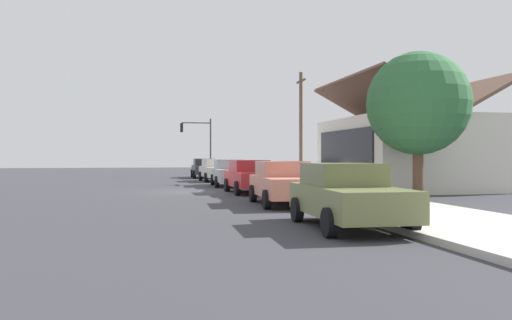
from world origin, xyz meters
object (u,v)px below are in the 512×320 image
Objects in this scene: car_ivory at (216,170)px; shade_tree at (418,104)px; car_charcoal at (204,168)px; car_coral at (284,182)px; car_olive at (347,195)px; fire_hydrant_red at (288,184)px; car_cherry at (250,176)px; utility_pole_wooden at (301,125)px; car_silver at (229,172)px; traffic_light_main at (199,137)px.

car_ivory is 18.50m from shade_tree.
car_charcoal is 25.14m from car_coral.
car_olive is 10.57m from shade_tree.
car_cherry is at bearing -142.33° from fire_hydrant_red.
shade_tree is at bearing 59.20° from fire_hydrant_red.
utility_pole_wooden is (-22.07, 5.44, 3.11)m from car_olive.
utility_pole_wooden is at bearing 160.50° from fire_hydrant_red.
car_ivory is 6.44× the size of fire_hydrant_red.
car_cherry is 0.74× the size of shade_tree.
utility_pole_wooden is at bearing 123.78° from car_silver.
car_cherry is at bearing -29.52° from utility_pole_wooden.
car_ivory is 6.92m from utility_pole_wooden.
shade_tree is (23.53, 6.43, 3.16)m from car_charcoal.
car_ivory and car_cherry have the same top height.
car_cherry is 6.37× the size of fire_hydrant_red.
car_silver is at bearing -149.86° from shade_tree.
utility_pole_wooden reaches higher than car_charcoal.
shade_tree is 14.21m from utility_pole_wooden.
car_cherry is at bearing -178.26° from car_olive.
car_cherry is 12.57m from car_olive.
car_olive is 35.20m from traffic_light_main.
shade_tree is at bearing 52.06° from car_cherry.
car_olive is 0.75× the size of shade_tree.
fire_hydrant_red is at bearing -19.50° from utility_pole_wooden.
traffic_light_main is at bearing -166.54° from shade_tree.
fire_hydrant_red is (24.32, 1.66, -2.99)m from traffic_light_main.
fire_hydrant_red is (-2.89, -4.85, -3.48)m from shade_tree.
car_coral is at bearing -18.83° from utility_pole_wooden.
car_charcoal is at bearing -177.04° from car_silver.
traffic_light_main is at bearing 178.87° from car_ivory.
traffic_light_main is 24.56m from fire_hydrant_red.
car_silver and car_cherry have the same top height.
car_cherry is (6.18, 0.07, -0.00)m from car_silver.
utility_pole_wooden reaches higher than car_ivory.
car_ivory and car_silver have the same top height.
car_ivory and car_olive have the same top height.
shade_tree is at bearing 32.54° from car_silver.
car_olive is 0.61× the size of utility_pole_wooden.
shade_tree is (4.68, 6.24, 3.16)m from car_cherry.
utility_pole_wooden is at bearing 163.52° from car_coral.
car_silver is 6.18m from car_cherry.
car_cherry is 2.28m from fire_hydrant_red.
car_ivory is 12.41m from car_cherry.
car_ivory reaches higher than fire_hydrant_red.
car_olive is (18.75, 0.02, 0.00)m from car_silver.
car_cherry is 0.87× the size of traffic_light_main.
car_charcoal is 1.02× the size of car_coral.
car_coral is at bearing -2.07° from car_ivory.
car_coral is 0.91× the size of traffic_light_main.
car_silver is 0.79× the size of shade_tree.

